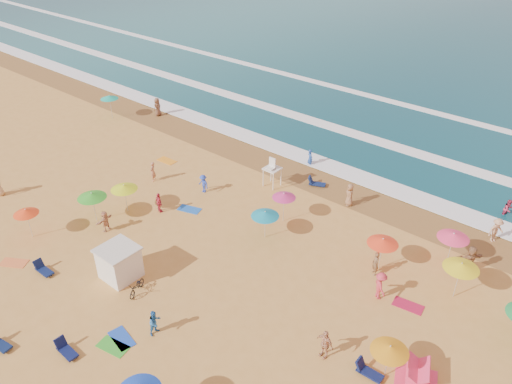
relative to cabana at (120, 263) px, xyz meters
The scene contains 11 objects.
ground 6.20m from the cabana, 55.03° to the left, with size 220.00×220.00×0.00m, color gold.
wet_sand 17.89m from the cabana, 78.68° to the left, with size 220.00×220.00×0.00m, color olive.
surf_foam 26.58m from the cabana, 82.42° to the left, with size 200.00×18.70×0.05m.
cabana is the anchor object (origin of this frame).
cabana_roof 1.06m from the cabana, ahead, with size 2.20×2.20×0.12m, color silver.
bicycle 2.01m from the cabana, ahead, with size 0.57×1.63×0.86m, color black.
lifeguard_stand 14.47m from the cabana, 88.45° to the left, with size 1.20×1.20×2.10m, color white, non-canonical shape.
beach_umbrellas 4.95m from the cabana, 61.03° to the left, with size 47.87×27.30×0.80m.
loungers 6.93m from the cabana, 19.33° to the left, with size 58.59×25.14×0.34m.
towels 6.19m from the cabana, 30.39° to the left, with size 50.18×18.29×0.03m.
beachgoers 10.75m from the cabana, 69.08° to the left, with size 34.92×27.84×2.15m.
Camera 1 is at (17.84, -17.69, 20.56)m, focal length 35.00 mm.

